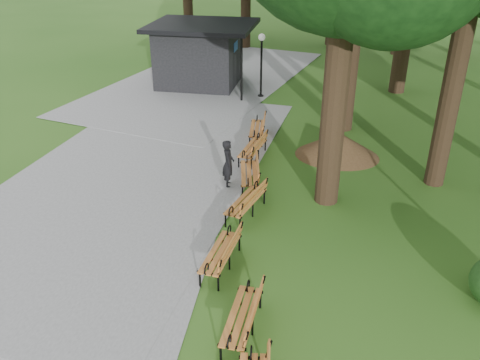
% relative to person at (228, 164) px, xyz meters
% --- Properties ---
extents(ground, '(100.00, 100.00, 0.00)m').
position_rel_person_xyz_m(ground, '(0.60, -2.85, -0.78)').
color(ground, '#2D5F1B').
rests_on(ground, ground).
extents(path, '(12.00, 38.00, 0.06)m').
position_rel_person_xyz_m(path, '(-3.40, 0.15, -0.75)').
color(path, gray).
rests_on(path, ground).
extents(person, '(0.52, 0.65, 1.55)m').
position_rel_person_xyz_m(person, '(0.00, 0.00, 0.00)').
color(person, black).
rests_on(person, ground).
extents(kiosk, '(5.19, 4.58, 3.12)m').
position_rel_person_xyz_m(kiosk, '(-4.28, 10.28, 0.78)').
color(kiosk, black).
rests_on(kiosk, ground).
extents(lamp_post, '(0.32, 0.32, 2.97)m').
position_rel_person_xyz_m(lamp_post, '(-0.84, 9.08, 1.37)').
color(lamp_post, black).
rests_on(lamp_post, ground).
extents(dirt_mound, '(2.49, 2.49, 0.89)m').
position_rel_person_xyz_m(dirt_mound, '(3.17, 3.15, -0.33)').
color(dirt_mound, '#47301C').
rests_on(dirt_mound, ground).
extents(bench_1, '(0.66, 1.91, 0.88)m').
position_rel_person_xyz_m(bench_1, '(1.91, -6.11, -0.34)').
color(bench_1, '#C56F2D').
rests_on(bench_1, ground).
extents(bench_2, '(0.74, 1.93, 0.88)m').
position_rel_person_xyz_m(bench_2, '(0.91, -4.13, -0.34)').
color(bench_2, '#C56F2D').
rests_on(bench_2, ground).
extents(bench_3, '(1.02, 1.99, 0.88)m').
position_rel_person_xyz_m(bench_3, '(0.93, -1.59, -0.34)').
color(bench_3, '#C56F2D').
rests_on(bench_3, ground).
extents(bench_4, '(1.09, 2.00, 0.88)m').
position_rel_person_xyz_m(bench_4, '(0.63, 0.16, -0.34)').
color(bench_4, '#C56F2D').
rests_on(bench_4, ground).
extents(bench_5, '(0.82, 1.95, 0.88)m').
position_rel_person_xyz_m(bench_5, '(0.31, 2.11, -0.34)').
color(bench_5, '#C56F2D').
rests_on(bench_5, ground).
extents(bench_6, '(0.92, 1.97, 0.88)m').
position_rel_person_xyz_m(bench_6, '(0.07, 3.97, -0.34)').
color(bench_6, '#C56F2D').
rests_on(bench_6, ground).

